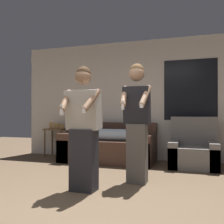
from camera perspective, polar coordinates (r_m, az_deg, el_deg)
name	(u,v)px	position (r m, az deg, el deg)	size (l,w,h in m)	color
ground_plane	(76,212)	(3.00, -7.80, -20.68)	(14.00, 14.00, 0.00)	brown
wall_back	(142,100)	(6.01, 6.48, 2.66)	(5.80, 0.07, 2.70)	silver
couch	(108,147)	(5.71, -0.80, -7.62)	(1.98, 0.94, 0.84)	#472D23
armchair	(194,151)	(5.39, 17.36, -8.14)	(0.90, 0.83, 0.97)	slate
side_table	(56,133)	(6.50, -12.07, -4.50)	(0.50, 0.42, 0.83)	brown
person_left	(83,128)	(3.55, -6.24, -3.51)	(0.51, 0.48, 1.68)	#28282D
person_right	(137,120)	(3.94, 5.44, -1.84)	(0.45, 0.47, 1.79)	#56514C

